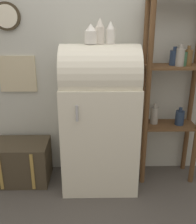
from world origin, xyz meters
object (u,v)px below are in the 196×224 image
at_px(suitcase_trunk, 22,162).
at_px(vase_left, 91,35).
at_px(vase_center, 100,32).
at_px(refrigerator, 100,117).
at_px(vase_right, 111,33).

relative_size(suitcase_trunk, vase_left, 3.40).
relative_size(vase_left, vase_center, 0.77).
xyz_separation_m(refrigerator, vase_left, (-0.08, -0.01, 0.78)).
bearing_deg(refrigerator, vase_left, -174.05).
distance_m(refrigerator, suitcase_trunk, 0.98).
distance_m(suitcase_trunk, vase_right, 1.60).
bearing_deg(vase_right, vase_left, -174.41).
relative_size(refrigerator, vase_left, 8.45).
height_order(vase_left, vase_right, vase_right).
relative_size(suitcase_trunk, vase_right, 3.03).
distance_m(suitcase_trunk, vase_center, 1.56).
bearing_deg(vase_right, refrigerator, -174.72).
relative_size(refrigerator, suitcase_trunk, 2.49).
xyz_separation_m(suitcase_trunk, vase_left, (0.75, -0.05, 1.30)).
bearing_deg(vase_right, vase_center, -176.13).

